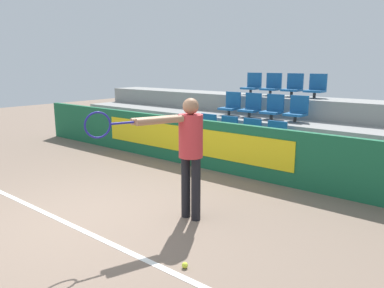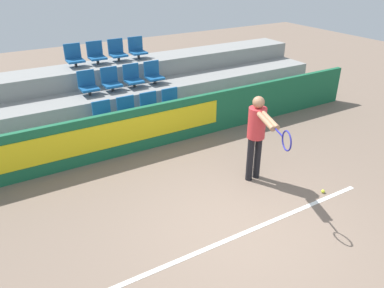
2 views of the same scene
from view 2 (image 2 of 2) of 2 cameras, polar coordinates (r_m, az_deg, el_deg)
name	(u,v)px [view 2 (image 2 of 2)]	position (r m, az deg, el deg)	size (l,w,h in m)	color
ground_plane	(241,228)	(6.21, 7.54, -12.58)	(30.00, 30.00, 0.00)	#7A6656
court_baseline	(246,232)	(6.14, 8.22, -13.14)	(5.05, 0.08, 0.01)	white
barrier_wall	(151,127)	(8.37, -6.21, 2.64)	(11.99, 0.14, 1.01)	#19603D
bleacher_tier_front	(142,129)	(8.98, -7.55, 2.34)	(11.59, 1.00, 0.45)	gray
bleacher_tier_middle	(126,107)	(9.76, -10.01, 5.63)	(11.59, 1.00, 0.90)	gray
bleacher_tier_back	(112,87)	(10.58, -12.12, 8.42)	(11.59, 1.00, 1.35)	gray
stadium_chair_0	(103,116)	(8.64, -13.34, 4.23)	(0.42, 0.40, 0.57)	#333333
stadium_chair_1	(128,111)	(8.81, -9.79, 5.01)	(0.42, 0.40, 0.57)	#333333
stadium_chair_2	(150,106)	(9.01, -6.37, 5.75)	(0.42, 0.40, 0.57)	#333333
stadium_chair_3	(172,102)	(9.24, -3.11, 6.43)	(0.42, 0.40, 0.57)	#333333
stadium_chair_4	(88,84)	(9.40, -15.58, 8.74)	(0.42, 0.40, 0.57)	#333333
stadium_chair_5	(111,81)	(9.56, -12.25, 9.41)	(0.42, 0.40, 0.57)	#333333
stadium_chair_6	(133,77)	(9.74, -9.02, 10.02)	(0.42, 0.40, 0.57)	#333333
stadium_chair_7	(153,74)	(9.96, -5.90, 10.58)	(0.42, 0.40, 0.57)	#333333
stadium_chair_8	(74,57)	(10.23, -17.53, 12.55)	(0.42, 0.40, 0.57)	#333333
stadium_chair_9	(96,54)	(10.37, -14.39, 13.13)	(0.42, 0.40, 0.57)	#333333
stadium_chair_10	(117,52)	(10.54, -11.33, 13.65)	(0.42, 0.40, 0.57)	#333333
stadium_chair_11	(137,49)	(10.74, -8.37, 14.12)	(0.42, 0.40, 0.57)	#333333
tennis_player	(258,131)	(6.92, 9.97, 2.00)	(0.66, 1.51, 1.69)	black
tennis_ball	(323,191)	(7.35, 19.34, -6.82)	(0.07, 0.07, 0.07)	#CCDB33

